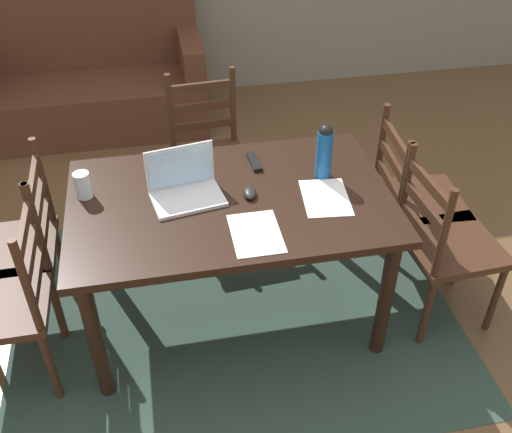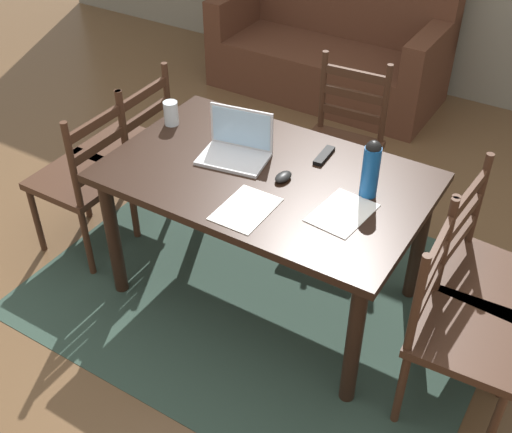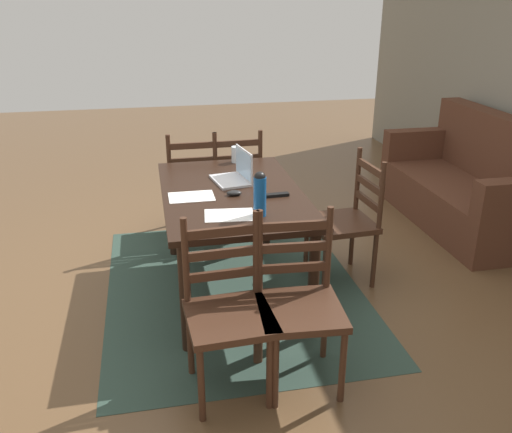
# 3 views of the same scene
# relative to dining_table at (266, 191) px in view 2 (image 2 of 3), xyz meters

# --- Properties ---
(ground_plane) EXTENTS (14.00, 14.00, 0.00)m
(ground_plane) POSITION_rel_dining_table_xyz_m (0.00, 0.00, -0.66)
(ground_plane) COLOR brown
(area_rug) EXTENTS (2.30, 1.80, 0.01)m
(area_rug) POSITION_rel_dining_table_xyz_m (0.00, 0.00, -0.66)
(area_rug) COLOR #2D4238
(area_rug) RESTS_ON ground
(dining_table) EXTENTS (1.49, 0.93, 0.76)m
(dining_table) POSITION_rel_dining_table_xyz_m (0.00, 0.00, 0.00)
(dining_table) COLOR black
(dining_table) RESTS_ON ground
(chair_far_head) EXTENTS (0.47, 0.47, 0.95)m
(chair_far_head) POSITION_rel_dining_table_xyz_m (-0.00, 0.84, -0.20)
(chair_far_head) COLOR #3D2316
(chair_far_head) RESTS_ON ground
(chair_right_far) EXTENTS (0.47, 0.47, 0.95)m
(chair_right_far) POSITION_rel_dining_table_xyz_m (1.03, 0.19, -0.20)
(chair_right_far) COLOR #3D2316
(chair_right_far) RESTS_ON ground
(chair_right_near) EXTENTS (0.46, 0.46, 0.95)m
(chair_right_near) POSITION_rel_dining_table_xyz_m (1.03, -0.19, -0.20)
(chair_right_near) COLOR #3D2316
(chair_right_near) RESTS_ON ground
(chair_left_near) EXTENTS (0.44, 0.44, 0.95)m
(chair_left_near) POSITION_rel_dining_table_xyz_m (-1.03, -0.19, -0.20)
(chair_left_near) COLOR #3D2316
(chair_left_near) RESTS_ON ground
(chair_left_far) EXTENTS (0.45, 0.45, 0.95)m
(chair_left_far) POSITION_rel_dining_table_xyz_m (-1.03, 0.19, -0.20)
(chair_left_far) COLOR #3D2316
(chair_left_far) RESTS_ON ground
(couch) EXTENTS (1.80, 0.80, 1.00)m
(couch) POSITION_rel_dining_table_xyz_m (-0.79, 2.32, -0.30)
(couch) COLOR #512D1E
(couch) RESTS_ON ground
(laptop) EXTENTS (0.35, 0.27, 0.23)m
(laptop) POSITION_rel_dining_table_xyz_m (-0.20, 0.06, 0.15)
(laptop) COLOR silver
(laptop) RESTS_ON dining_table
(water_bottle) EXTENTS (0.08, 0.08, 0.28)m
(water_bottle) POSITION_rel_dining_table_xyz_m (0.47, 0.10, 0.24)
(water_bottle) COLOR #145199
(water_bottle) RESTS_ON dining_table
(drinking_glass) EXTENTS (0.08, 0.08, 0.13)m
(drinking_glass) POSITION_rel_dining_table_xyz_m (-0.66, 0.14, 0.16)
(drinking_glass) COLOR silver
(drinking_glass) RESTS_ON dining_table
(computer_mouse) EXTENTS (0.07, 0.11, 0.03)m
(computer_mouse) POSITION_rel_dining_table_xyz_m (0.09, -0.00, 0.11)
(computer_mouse) COLOR black
(computer_mouse) RESTS_ON dining_table
(tv_remote) EXTENTS (0.05, 0.17, 0.02)m
(tv_remote) POSITION_rel_dining_table_xyz_m (0.16, 0.27, 0.11)
(tv_remote) COLOR black
(tv_remote) RESTS_ON dining_table
(paper_stack_left) EXTENTS (0.21, 0.30, 0.00)m
(paper_stack_left) POSITION_rel_dining_table_xyz_m (0.07, -0.28, 0.10)
(paper_stack_left) COLOR white
(paper_stack_left) RESTS_ON dining_table
(paper_stack_right) EXTENTS (0.24, 0.32, 0.00)m
(paper_stack_right) POSITION_rel_dining_table_xyz_m (0.43, -0.09, 0.10)
(paper_stack_right) COLOR white
(paper_stack_right) RESTS_ON dining_table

